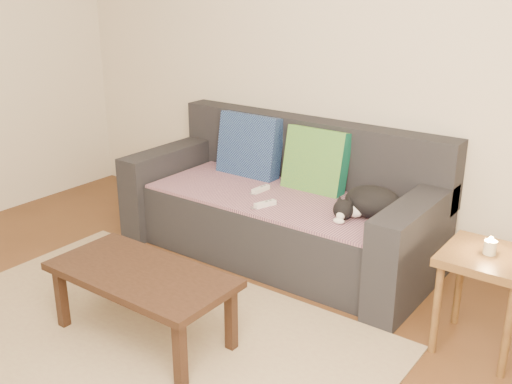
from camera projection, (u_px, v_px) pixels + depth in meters
ground at (104, 361)px, 2.95m from camera, size 4.50×4.50×0.00m
back_wall at (320, 53)px, 4.02m from camera, size 4.50×0.04×2.60m
sofa at (283, 209)px, 4.04m from camera, size 2.10×0.94×0.87m
throw_blanket at (275, 196)px, 3.92m from camera, size 1.66×0.74×0.02m
cushion_navy at (249, 148)px, 4.28m from camera, size 0.48×0.20×0.49m
cushion_green at (316, 161)px, 3.97m from camera, size 0.44×0.20×0.45m
cat at (371, 203)px, 3.53m from camera, size 0.44×0.41×0.19m
wii_remote_a at (261, 189)px, 3.98m from camera, size 0.05×0.15×0.03m
wii_remote_b at (265, 204)px, 3.72m from camera, size 0.09×0.15×0.03m
side_table at (487, 271)px, 2.91m from camera, size 0.42×0.42×0.53m
candle at (490, 247)px, 2.87m from camera, size 0.06×0.06×0.09m
rug at (127, 346)px, 3.06m from camera, size 2.50×1.80×0.01m
coffee_table at (142, 280)px, 3.03m from camera, size 0.97×0.49×0.39m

